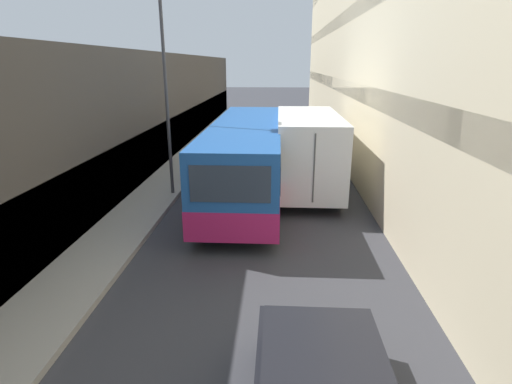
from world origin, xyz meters
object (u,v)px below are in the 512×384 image
object	(u,v)px
bus	(247,156)
box_truck	(306,146)
street_lamp	(164,56)
panel_van	(249,124)

from	to	relation	value
bus	box_truck	size ratio (longest dim) A/B	1.28
bus	street_lamp	xyz separation A→B (m)	(-2.88, -0.48, 3.67)
panel_van	street_lamp	distance (m)	13.35
bus	panel_van	world-z (taller)	bus
panel_van	street_lamp	world-z (taller)	street_lamp
panel_van	street_lamp	xyz separation A→B (m)	(-2.09, -12.52, 4.14)
street_lamp	bus	bearing A→B (deg)	9.40
street_lamp	box_truck	bearing A→B (deg)	20.12
bus	box_truck	bearing A→B (deg)	31.45
bus	panel_van	xyz separation A→B (m)	(-0.79, 12.05, -0.47)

